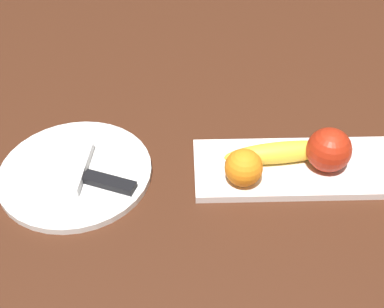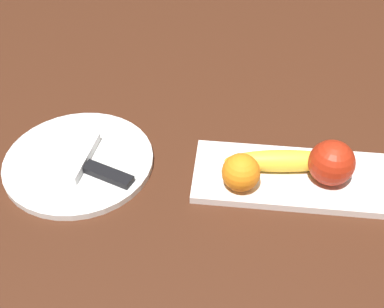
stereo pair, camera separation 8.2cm
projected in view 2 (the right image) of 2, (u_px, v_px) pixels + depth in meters
ground_plane at (332, 187)px, 0.83m from camera, size 2.40×2.40×0.00m
fruit_tray at (310, 179)px, 0.83m from camera, size 0.39×0.14×0.01m
apple at (332, 163)px, 0.80m from camera, size 0.07×0.07×0.07m
banana at (283, 161)px, 0.83m from camera, size 0.20×0.06×0.04m
orange_near_apple at (241, 172)px, 0.79m from camera, size 0.06×0.06×0.06m
dinner_plate at (79, 161)px, 0.87m from camera, size 0.26×0.26×0.01m
folded_napkin at (59, 154)px, 0.86m from camera, size 0.12×0.13×0.02m
knife at (100, 172)px, 0.83m from camera, size 0.18×0.09×0.01m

